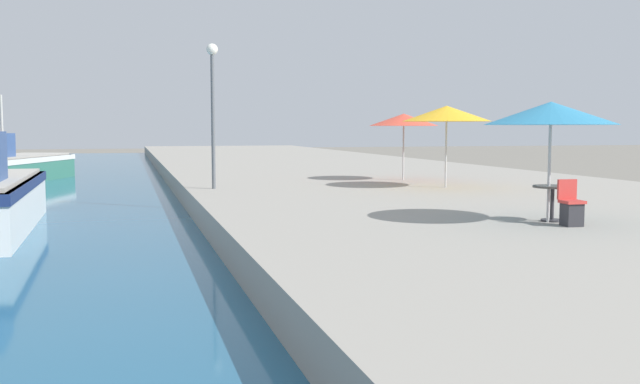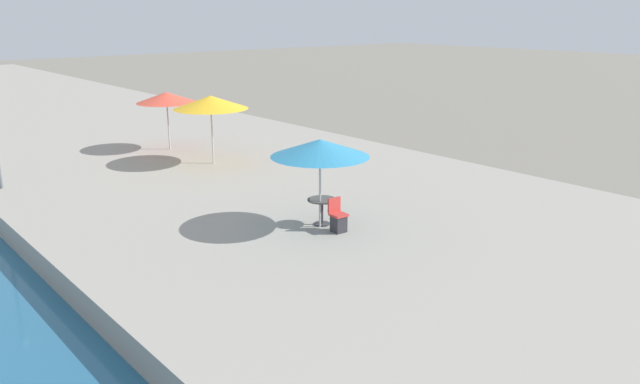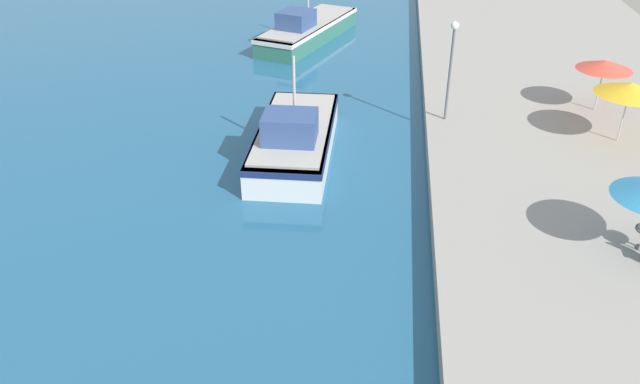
{
  "view_description": "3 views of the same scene",
  "coord_description": "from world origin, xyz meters",
  "px_view_note": "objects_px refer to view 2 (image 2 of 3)",
  "views": [
    {
      "loc": [
        -1.76,
        3.79,
        2.66
      ],
      "look_at": [
        1.5,
        15.85,
        1.54
      ],
      "focal_mm": 40.0,
      "sensor_mm": 36.0,
      "label": 1
    },
    {
      "loc": [
        -3.96,
        4.14,
        6.42
      ],
      "look_at": [
        6.52,
        16.54,
        1.74
      ],
      "focal_mm": 35.0,
      "sensor_mm": 36.0,
      "label": 2
    },
    {
      "loc": [
        -1.73,
        -0.94,
        12.47
      ],
      "look_at": [
        -4.0,
        18.0,
        1.34
      ],
      "focal_mm": 35.0,
      "sensor_mm": 36.0,
      "label": 3
    }
  ],
  "objects_px": {
    "cafe_umbrella_pink": "(320,148)",
    "cafe_table": "(322,206)",
    "cafe_umbrella_striped": "(166,97)",
    "cafe_umbrella_white": "(211,102)",
    "cafe_chair_left": "(338,220)"
  },
  "relations": [
    {
      "from": "cafe_umbrella_white",
      "to": "cafe_table",
      "type": "height_order",
      "value": "cafe_umbrella_white"
    },
    {
      "from": "cafe_chair_left",
      "to": "cafe_umbrella_white",
      "type": "bearing_deg",
      "value": -96.26
    },
    {
      "from": "cafe_umbrella_white",
      "to": "cafe_chair_left",
      "type": "xyz_separation_m",
      "value": [
        -1.55,
        -9.06,
        -2.06
      ]
    },
    {
      "from": "cafe_umbrella_striped",
      "to": "cafe_chair_left",
      "type": "height_order",
      "value": "cafe_umbrella_striped"
    },
    {
      "from": "cafe_umbrella_striped",
      "to": "cafe_table",
      "type": "bearing_deg",
      "value": -96.88
    },
    {
      "from": "cafe_umbrella_pink",
      "to": "cafe_table",
      "type": "relative_size",
      "value": 3.34
    },
    {
      "from": "cafe_table",
      "to": "cafe_umbrella_pink",
      "type": "bearing_deg",
      "value": -144.73
    },
    {
      "from": "cafe_umbrella_white",
      "to": "cafe_table",
      "type": "distance_m",
      "value": 8.67
    },
    {
      "from": "cafe_umbrella_pink",
      "to": "cafe_umbrella_striped",
      "type": "height_order",
      "value": "same"
    },
    {
      "from": "cafe_umbrella_white",
      "to": "cafe_chair_left",
      "type": "height_order",
      "value": "cafe_umbrella_white"
    },
    {
      "from": "cafe_umbrella_pink",
      "to": "cafe_table",
      "type": "bearing_deg",
      "value": 35.27
    },
    {
      "from": "cafe_umbrella_white",
      "to": "cafe_umbrella_striped",
      "type": "relative_size",
      "value": 1.12
    },
    {
      "from": "cafe_umbrella_striped",
      "to": "cafe_table",
      "type": "height_order",
      "value": "cafe_umbrella_striped"
    },
    {
      "from": "cafe_umbrella_pink",
      "to": "cafe_table",
      "type": "height_order",
      "value": "cafe_umbrella_pink"
    },
    {
      "from": "cafe_umbrella_white",
      "to": "cafe_table",
      "type": "relative_size",
      "value": 3.58
    }
  ]
}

